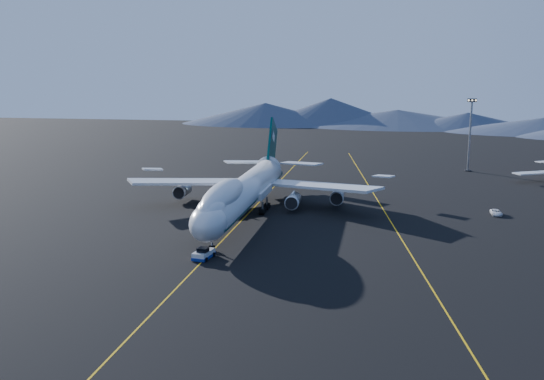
% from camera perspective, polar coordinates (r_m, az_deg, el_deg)
% --- Properties ---
extents(ground, '(500.00, 500.00, 0.00)m').
position_cam_1_polar(ground, '(132.72, -2.51, -2.51)').
color(ground, black).
rests_on(ground, ground).
extents(taxiway_line_main, '(0.25, 220.00, 0.01)m').
position_cam_1_polar(taxiway_line_main, '(132.72, -2.51, -2.50)').
color(taxiway_line_main, '#EEB20E').
rests_on(taxiway_line_main, ground).
extents(taxiway_line_side, '(28.08, 198.09, 0.01)m').
position_cam_1_polar(taxiway_line_side, '(139.22, 10.56, -2.04)').
color(taxiway_line_side, '#EEB20E').
rests_on(taxiway_line_side, ground).
extents(boeing_747, '(59.62, 72.43, 19.37)m').
position_cam_1_polar(boeing_747, '(131.50, -2.53, -0.04)').
color(boeing_747, silver).
rests_on(boeing_747, ground).
extents(pushback_tug, '(3.30, 5.07, 2.07)m').
position_cam_1_polar(pushback_tug, '(103.97, -6.46, -6.07)').
color(pushback_tug, silver).
rests_on(pushback_tug, ground).
extents(service_van, '(2.22, 4.51, 1.23)m').
position_cam_1_polar(service_van, '(142.57, 20.34, -1.99)').
color(service_van, white).
rests_on(service_van, ground).
extents(floodlight_mast, '(2.83, 2.12, 22.89)m').
position_cam_1_polar(floodlight_mast, '(201.09, 18.13, 4.97)').
color(floodlight_mast, black).
rests_on(floodlight_mast, ground).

